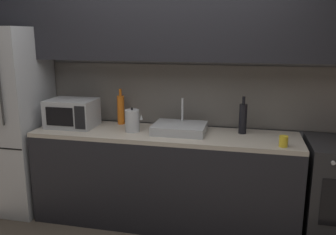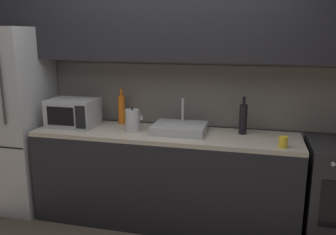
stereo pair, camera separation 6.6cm
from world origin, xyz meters
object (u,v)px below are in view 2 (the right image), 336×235
(kettle, at_px, (133,120))
(wine_bottle_orange, at_px, (122,109))
(mug_yellow, at_px, (283,142))
(refrigerator, at_px, (13,120))
(microwave, at_px, (73,113))
(wine_bottle_dark, at_px, (243,119))

(kettle, distance_m, wine_bottle_orange, 0.33)
(kettle, bearing_deg, mug_yellow, -7.42)
(kettle, relative_size, mug_yellow, 2.53)
(refrigerator, bearing_deg, mug_yellow, -4.44)
(refrigerator, height_order, mug_yellow, refrigerator)
(refrigerator, height_order, microwave, refrigerator)
(refrigerator, relative_size, wine_bottle_dark, 5.41)
(microwave, xyz_separation_m, wine_bottle_dark, (1.64, 0.11, 0.01))
(wine_bottle_orange, xyz_separation_m, wine_bottle_dark, (1.21, -0.09, -0.01))
(microwave, height_order, mug_yellow, microwave)
(microwave, relative_size, wine_bottle_dark, 1.34)
(microwave, distance_m, mug_yellow, 1.99)
(wine_bottle_orange, bearing_deg, wine_bottle_dark, -4.31)
(microwave, height_order, kettle, microwave)
(wine_bottle_dark, bearing_deg, mug_yellow, -45.37)
(mug_yellow, bearing_deg, refrigerator, 175.56)
(refrigerator, xyz_separation_m, kettle, (1.32, -0.03, 0.08))
(microwave, bearing_deg, refrigerator, -178.45)
(refrigerator, height_order, kettle, refrigerator)
(kettle, distance_m, wine_bottle_dark, 1.02)
(refrigerator, xyz_separation_m, microwave, (0.68, 0.02, 0.11))
(microwave, distance_m, wine_bottle_orange, 0.48)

